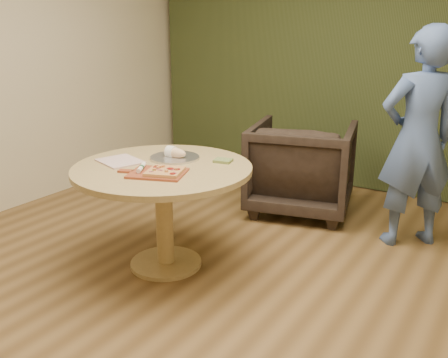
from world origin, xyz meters
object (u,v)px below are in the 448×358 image
at_px(pizza_paddle, 156,173).
at_px(cutlery_roll, 141,168).
at_px(serving_tray, 175,158).
at_px(person_standing, 418,140).
at_px(pedestal_table, 163,186).
at_px(flatbread_pizza, 165,171).
at_px(armchair, 302,163).
at_px(bread_roll, 174,152).

bearing_deg(pizza_paddle, cutlery_roll, 165.82).
distance_m(serving_tray, person_standing, 1.84).
distance_m(pedestal_table, pizza_paddle, 0.24).
height_order(pedestal_table, pizza_paddle, pizza_paddle).
bearing_deg(pedestal_table, flatbread_pizza, -46.13).
height_order(flatbread_pizza, serving_tray, flatbread_pizza).
xyz_separation_m(pizza_paddle, person_standing, (1.29, 1.52, 0.08)).
bearing_deg(pedestal_table, armchair, 76.87).
relative_size(pizza_paddle, person_standing, 0.28).
distance_m(cutlery_roll, serving_tray, 0.38).
height_order(pizza_paddle, cutlery_roll, cutlery_roll).
height_order(cutlery_roll, person_standing, person_standing).
height_order(cutlery_roll, serving_tray, cutlery_roll).
xyz_separation_m(cutlery_roll, bread_roll, (-0.03, 0.38, 0.01)).
bearing_deg(person_standing, armchair, -51.96).
height_order(bread_roll, armchair, armchair).
bearing_deg(flatbread_pizza, armchair, 82.96).
bearing_deg(serving_tray, cutlery_roll, -86.82).
bearing_deg(person_standing, serving_tray, -2.45).
relative_size(cutlery_roll, person_standing, 0.11).
height_order(pizza_paddle, bread_roll, bread_roll).
xyz_separation_m(pizza_paddle, serving_tray, (-0.14, 0.37, -0.00)).
bearing_deg(pedestal_table, pizza_paddle, -62.80).
bearing_deg(bread_roll, cutlery_roll, -85.49).
xyz_separation_m(pedestal_table, pizza_paddle, (0.09, -0.17, 0.15)).
height_order(pedestal_table, serving_tray, serving_tray).
relative_size(pedestal_table, person_standing, 0.73).
bearing_deg(bread_roll, pedestal_table, -73.91).
distance_m(cutlery_roll, bread_roll, 0.38).
distance_m(flatbread_pizza, person_standing, 1.95).
xyz_separation_m(pedestal_table, flatbread_pizza, (0.15, -0.16, 0.17)).
bearing_deg(flatbread_pizza, pedestal_table, 133.87).
bearing_deg(pizza_paddle, bread_roll, 90.89).
xyz_separation_m(pizza_paddle, armchair, (0.27, 1.71, -0.30)).
xyz_separation_m(pizza_paddle, bread_roll, (-0.14, 0.37, 0.04)).
bearing_deg(person_standing, pedestal_table, 3.11).
xyz_separation_m(cutlery_roll, serving_tray, (-0.02, 0.38, -0.02)).
height_order(bread_roll, person_standing, person_standing).
bearing_deg(armchair, cutlery_roll, 63.17).
bearing_deg(cutlery_roll, pedestal_table, 52.14).
xyz_separation_m(flatbread_pizza, serving_tray, (-0.20, 0.36, -0.02)).
bearing_deg(serving_tray, pedestal_table, -76.27).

